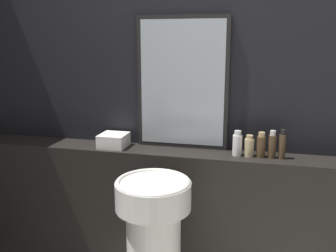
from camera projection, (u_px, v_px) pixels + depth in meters
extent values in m
cube|color=black|center=(192.00, 95.00, 2.33)|extent=(8.00, 0.06, 2.50)
cube|color=black|center=(186.00, 222.00, 2.36)|extent=(2.92, 0.23, 0.92)
cylinder|color=white|center=(153.00, 195.00, 1.90)|extent=(0.39, 0.39, 0.14)
torus|color=white|center=(153.00, 182.00, 1.88)|extent=(0.38, 0.38, 0.02)
cube|color=black|center=(182.00, 83.00, 2.28)|extent=(0.56, 0.03, 0.81)
cube|color=#B2BCC6|center=(182.00, 83.00, 2.27)|extent=(0.51, 0.02, 0.76)
cube|color=white|center=(114.00, 140.00, 2.36)|extent=(0.17, 0.17, 0.08)
cylinder|color=white|center=(237.00, 145.00, 2.18)|extent=(0.06, 0.06, 0.12)
cylinder|color=silver|center=(238.00, 133.00, 2.16)|extent=(0.04, 0.04, 0.03)
cylinder|color=#C6B284|center=(249.00, 148.00, 2.16)|extent=(0.06, 0.06, 0.10)
cylinder|color=tan|center=(250.00, 137.00, 2.15)|extent=(0.04, 0.04, 0.02)
cylinder|color=#4C3823|center=(261.00, 147.00, 2.14)|extent=(0.05, 0.05, 0.12)
cylinder|color=tan|center=(262.00, 134.00, 2.13)|extent=(0.04, 0.04, 0.03)
cylinder|color=#4C3823|center=(272.00, 147.00, 2.13)|extent=(0.04, 0.04, 0.13)
cylinder|color=silver|center=(273.00, 133.00, 2.11)|extent=(0.03, 0.03, 0.03)
cylinder|color=#4C3823|center=(282.00, 147.00, 2.12)|extent=(0.04, 0.04, 0.14)
cylinder|color=black|center=(283.00, 132.00, 2.10)|extent=(0.03, 0.03, 0.03)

